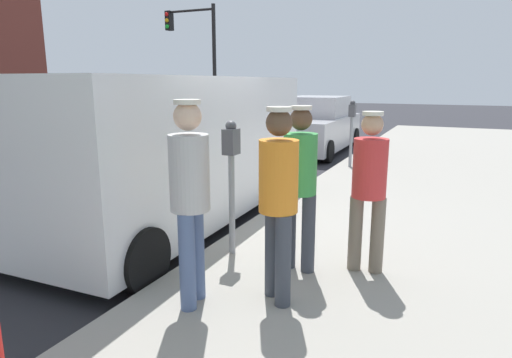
# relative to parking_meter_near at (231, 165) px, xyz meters

# --- Properties ---
(ground_plane) EXTENTS (80.00, 80.00, 0.00)m
(ground_plane) POSITION_rel_parking_meter_near_xyz_m (-1.35, 0.72, -1.18)
(ground_plane) COLOR #2D2D33
(sidewalk_slab) EXTENTS (5.00, 32.00, 0.15)m
(sidewalk_slab) POSITION_rel_parking_meter_near_xyz_m (2.15, 0.72, -1.11)
(sidewalk_slab) COLOR #9E998E
(sidewalk_slab) RESTS_ON ground
(parking_meter_near) EXTENTS (0.14, 0.18, 1.52)m
(parking_meter_near) POSITION_rel_parking_meter_near_xyz_m (0.00, 0.00, 0.00)
(parking_meter_near) COLOR gray
(parking_meter_near) RESTS_ON sidewalk_slab
(parking_meter_far) EXTENTS (0.14, 0.18, 1.52)m
(parking_meter_far) POSITION_rel_parking_meter_near_xyz_m (0.00, 5.86, 0.00)
(parking_meter_far) COLOR gray
(parking_meter_far) RESTS_ON sidewalk_slab
(pedestrian_in_green) EXTENTS (0.36, 0.34, 1.70)m
(pedestrian_in_green) POSITION_rel_parking_meter_near_xyz_m (0.84, -0.11, -0.05)
(pedestrian_in_green) COLOR #383D47
(pedestrian_in_green) RESTS_ON sidewalk_slab
(pedestrian_in_gray) EXTENTS (0.34, 0.36, 1.79)m
(pedestrian_in_gray) POSITION_rel_parking_meter_near_xyz_m (0.24, -1.19, 0.00)
(pedestrian_in_gray) COLOR #4C608C
(pedestrian_in_gray) RESTS_ON sidewalk_slab
(pedestrian_in_orange) EXTENTS (0.34, 0.34, 1.73)m
(pedestrian_in_orange) POSITION_rel_parking_meter_near_xyz_m (0.89, -0.82, -0.04)
(pedestrian_in_orange) COLOR #383D47
(pedestrian_in_orange) RESTS_ON sidewalk_slab
(pedestrian_in_red) EXTENTS (0.36, 0.34, 1.65)m
(pedestrian_in_red) POSITION_rel_parking_meter_near_xyz_m (1.48, 0.15, -0.09)
(pedestrian_in_red) COLOR #726656
(pedestrian_in_red) RESTS_ON sidewalk_slab
(parked_van) EXTENTS (2.23, 5.24, 2.15)m
(parked_van) POSITION_rel_parking_meter_near_xyz_m (-1.50, 1.05, -0.03)
(parked_van) COLOR white
(parked_van) RESTS_ON ground
(parked_sedan_ahead) EXTENTS (1.99, 4.42, 1.65)m
(parked_sedan_ahead) POSITION_rel_parking_meter_near_xyz_m (-1.73, 8.62, -0.43)
(parked_sedan_ahead) COLOR #BCBCC1
(parked_sedan_ahead) RESTS_ON ground
(traffic_light_corner) EXTENTS (2.48, 0.42, 5.20)m
(traffic_light_corner) POSITION_rel_parking_meter_near_xyz_m (-8.23, 12.45, 2.34)
(traffic_light_corner) COLOR black
(traffic_light_corner) RESTS_ON ground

